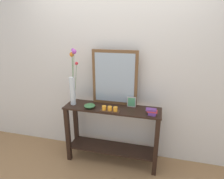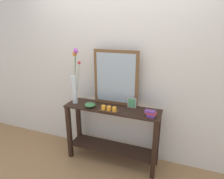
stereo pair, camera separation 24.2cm
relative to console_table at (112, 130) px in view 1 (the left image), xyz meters
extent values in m
cube|color=#997047|center=(0.00, 0.00, -0.51)|extent=(7.00, 6.00, 0.02)
cube|color=silver|center=(0.00, 0.29, 0.85)|extent=(6.40, 0.08, 2.70)
cube|color=black|center=(0.00, 0.00, 0.33)|extent=(1.29, 0.35, 0.02)
cube|color=black|center=(0.00, 0.00, -0.29)|extent=(1.23, 0.31, 0.02)
cube|color=black|center=(-0.61, -0.14, -0.09)|extent=(0.06, 0.06, 0.81)
cube|color=black|center=(0.61, -0.14, -0.09)|extent=(0.06, 0.06, 0.81)
cube|color=black|center=(-0.61, 0.14, -0.09)|extent=(0.06, 0.06, 0.81)
cube|color=black|center=(0.61, 0.14, -0.09)|extent=(0.06, 0.06, 0.81)
cube|color=brown|center=(0.00, 0.14, 0.71)|extent=(0.62, 0.03, 0.74)
cube|color=#9EADB7|center=(0.00, 0.13, 0.71)|extent=(0.54, 0.00, 0.66)
cylinder|color=silver|center=(-0.55, -0.02, 0.53)|extent=(0.07, 0.07, 0.39)
cylinder|color=#4C753D|center=(-0.52, -0.02, 0.71)|extent=(0.08, 0.01, 0.71)
sphere|color=#B24CB7|center=(-0.48, -0.03, 1.06)|extent=(0.06, 0.06, 0.06)
cylinder|color=#4C753D|center=(-0.53, 0.05, 0.62)|extent=(0.02, 0.12, 0.53)
sphere|color=red|center=(-0.52, 0.11, 0.88)|extent=(0.04, 0.04, 0.04)
cylinder|color=#4C753D|center=(-0.55, 0.02, 0.71)|extent=(0.02, 0.10, 0.71)
sphere|color=#B24CB7|center=(-0.54, 0.07, 1.07)|extent=(0.04, 0.04, 0.04)
cylinder|color=#4C753D|center=(-0.56, 0.04, 0.68)|extent=(0.04, 0.12, 0.65)
sphere|color=orange|center=(-0.58, 0.10, 1.01)|extent=(0.06, 0.06, 0.06)
cube|color=#472D1C|center=(0.00, -0.11, 0.34)|extent=(0.24, 0.09, 0.01)
cylinder|color=orange|center=(-0.08, -0.11, 0.38)|extent=(0.06, 0.06, 0.05)
cylinder|color=orange|center=(0.00, -0.11, 0.38)|extent=(0.06, 0.06, 0.05)
cylinder|color=orange|center=(0.07, -0.11, 0.38)|extent=(0.06, 0.06, 0.05)
cube|color=#B7B2AD|center=(0.24, 0.09, 0.41)|extent=(0.12, 0.01, 0.14)
cube|color=#509E68|center=(0.24, 0.09, 0.41)|extent=(0.09, 0.00, 0.12)
cylinder|color=#38703D|center=(-0.29, -0.07, 0.34)|extent=(0.06, 0.06, 0.01)
ellipsoid|color=#38703D|center=(-0.29, -0.07, 0.37)|extent=(0.15, 0.15, 0.05)
cube|color=#663884|center=(0.53, -0.08, 0.34)|extent=(0.10, 0.10, 0.02)
cube|color=#663884|center=(0.53, -0.07, 0.36)|extent=(0.10, 0.09, 0.02)
cube|color=#C63338|center=(0.53, -0.07, 0.38)|extent=(0.12, 0.07, 0.02)
cube|color=#663884|center=(0.51, -0.07, 0.40)|extent=(0.13, 0.07, 0.02)
camera|label=1|loc=(0.57, -2.23, 1.37)|focal=30.35mm
camera|label=2|loc=(0.80, -2.15, 1.37)|focal=30.35mm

